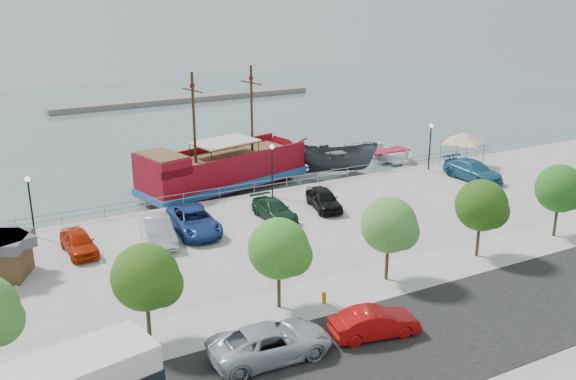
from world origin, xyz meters
name	(u,v)px	position (x,y,z in m)	size (l,w,h in m)	color
ground	(313,235)	(0.00, 0.00, -1.00)	(160.00, 160.00, 0.00)	#516565
street	(473,322)	(0.00, -16.00, 0.01)	(100.00, 8.00, 0.04)	black
sidewalk	(400,276)	(0.00, -10.00, 0.01)	(100.00, 4.00, 0.05)	#ADACA9
seawall_railing	(265,186)	(0.00, 7.80, 0.53)	(50.00, 0.06, 1.00)	gray
far_shore	(186,99)	(10.00, 55.00, -0.60)	(40.00, 3.00, 0.80)	gray
pirate_ship	(235,168)	(-0.46, 12.82, 0.85)	(17.84, 8.63, 11.05)	maroon
patrol_boat	(337,161)	(9.27, 11.51, 0.46)	(2.85, 7.57, 2.93)	#394045
speedboat	(389,154)	(16.74, 13.38, -0.26)	(5.13, 7.18, 1.49)	white
dock_west	(104,222)	(-12.83, 9.20, -0.80)	(7.01, 2.00, 0.40)	slate
dock_mid	(342,182)	(8.41, 9.20, -0.82)	(6.45, 1.84, 0.37)	#6D645C
dock_east	(418,169)	(17.08, 9.20, -0.78)	(7.75, 2.22, 0.44)	slate
shed	(2,256)	(-20.42, 0.97, 1.32)	(4.00, 4.00, 2.48)	#523C20
canopy_tent	(464,132)	(19.37, 5.93, 3.25)	(5.25, 5.25, 3.73)	slate
street_van	(271,342)	(-10.51, -14.00, 0.80)	(2.67, 5.78, 1.61)	#A8B0BB
street_sedan	(375,323)	(-5.22, -14.73, 0.73)	(1.54, 4.41, 1.45)	#A80B0B
fire_hydrant	(324,297)	(-5.70, -10.80, 0.39)	(0.25, 0.25, 0.72)	#C98202
lamp_post_left	(30,196)	(-18.00, 6.50, 2.94)	(0.36, 0.36, 4.28)	black
lamp_post_mid	(272,161)	(0.00, 6.50, 2.94)	(0.36, 0.36, 4.28)	black
lamp_post_right	(430,138)	(16.00, 6.50, 2.94)	(0.36, 0.36, 4.28)	black
tree_b	(149,279)	(-14.85, -10.07, 3.30)	(3.30, 3.20, 5.00)	#473321
tree_c	(282,250)	(-7.85, -10.07, 3.30)	(3.30, 3.20, 5.00)	#473321
tree_d	(392,227)	(-0.85, -10.07, 3.30)	(3.30, 3.20, 5.00)	#473321
tree_e	(484,207)	(6.15, -10.07, 3.30)	(3.30, 3.20, 5.00)	#473321
tree_f	(562,190)	(13.15, -10.07, 3.30)	(3.30, 3.20, 5.00)	#473321
parked_car_a	(79,242)	(-15.87, 2.38, 0.73)	(1.73, 4.29, 1.46)	#B62506
parked_car_b	(157,230)	(-10.95, 1.73, 0.84)	(1.78, 5.09, 1.68)	#B5BEC8
parked_car_c	(194,221)	(-8.18, 2.27, 0.82)	(2.71, 5.87, 1.63)	navy
parked_car_d	(274,210)	(-2.17, 1.92, 0.68)	(1.91, 4.71, 1.37)	#15361F
parked_car_e	(324,199)	(2.13, 2.10, 0.77)	(1.82, 4.53, 1.54)	black
parked_car_h	(473,170)	(17.35, 2.30, 0.83)	(2.34, 5.76, 1.67)	#215D81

